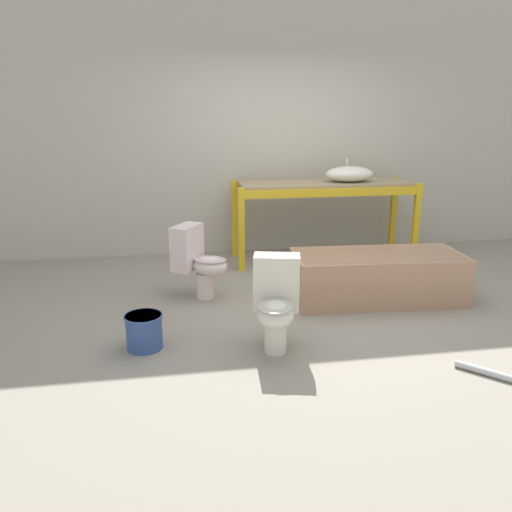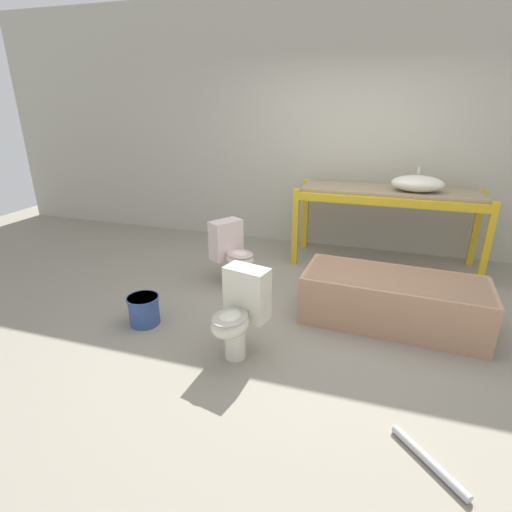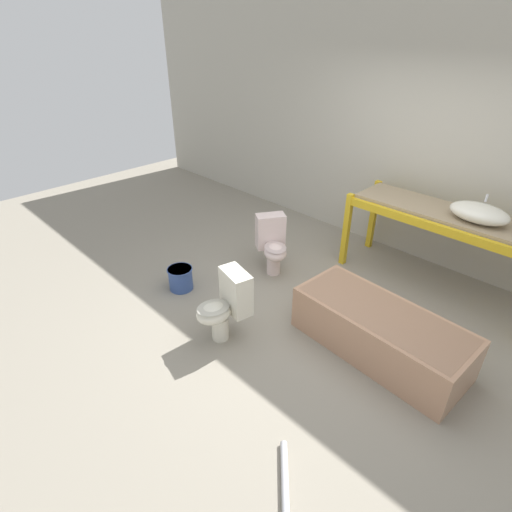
{
  "view_description": "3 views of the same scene",
  "coord_description": "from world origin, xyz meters",
  "px_view_note": "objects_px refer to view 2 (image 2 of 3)",
  "views": [
    {
      "loc": [
        -1.25,
        -4.36,
        1.76
      ],
      "look_at": [
        -0.59,
        -0.39,
        0.6
      ],
      "focal_mm": 35.0,
      "sensor_mm": 36.0,
      "label": 1
    },
    {
      "loc": [
        0.45,
        -3.52,
        1.96
      ],
      "look_at": [
        -0.57,
        -0.3,
        0.63
      ],
      "focal_mm": 28.0,
      "sensor_mm": 36.0,
      "label": 2
    },
    {
      "loc": [
        1.87,
        -2.87,
        2.73
      ],
      "look_at": [
        -0.62,
        -0.39,
        0.67
      ],
      "focal_mm": 28.0,
      "sensor_mm": 36.0,
      "label": 3
    }
  ],
  "objects_px": {
    "sink_basin": "(418,184)",
    "toilet_near": "(240,310)",
    "bathtub_main": "(393,297)",
    "bucket_white": "(144,309)",
    "toilet_far": "(232,251)"
  },
  "relations": [
    {
      "from": "toilet_far",
      "to": "bucket_white",
      "type": "height_order",
      "value": "toilet_far"
    },
    {
      "from": "sink_basin",
      "to": "bucket_white",
      "type": "bearing_deg",
      "value": -138.17
    },
    {
      "from": "sink_basin",
      "to": "bathtub_main",
      "type": "relative_size",
      "value": 0.35
    },
    {
      "from": "sink_basin",
      "to": "bathtub_main",
      "type": "xyz_separation_m",
      "value": [
        -0.18,
        -1.41,
        -0.79
      ]
    },
    {
      "from": "bathtub_main",
      "to": "toilet_near",
      "type": "xyz_separation_m",
      "value": [
        -1.18,
        -0.87,
        0.13
      ]
    },
    {
      "from": "sink_basin",
      "to": "toilet_near",
      "type": "distance_m",
      "value": 2.73
    },
    {
      "from": "bathtub_main",
      "to": "sink_basin",
      "type": "bearing_deg",
      "value": 86.23
    },
    {
      "from": "sink_basin",
      "to": "bucket_white",
      "type": "height_order",
      "value": "sink_basin"
    },
    {
      "from": "bathtub_main",
      "to": "toilet_far",
      "type": "xyz_separation_m",
      "value": [
        -1.7,
        0.36,
        0.13
      ]
    },
    {
      "from": "toilet_near",
      "to": "toilet_far",
      "type": "bearing_deg",
      "value": 126.44
    },
    {
      "from": "sink_basin",
      "to": "toilet_near",
      "type": "xyz_separation_m",
      "value": [
        -1.36,
        -2.27,
        -0.66
      ]
    },
    {
      "from": "toilet_far",
      "to": "toilet_near",
      "type": "bearing_deg",
      "value": -124.49
    },
    {
      "from": "toilet_near",
      "to": "toilet_far",
      "type": "xyz_separation_m",
      "value": [
        -0.52,
        1.22,
        0.0
      ]
    },
    {
      "from": "sink_basin",
      "to": "toilet_near",
      "type": "bearing_deg",
      "value": -120.87
    },
    {
      "from": "sink_basin",
      "to": "bathtub_main",
      "type": "distance_m",
      "value": 1.62
    }
  ]
}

